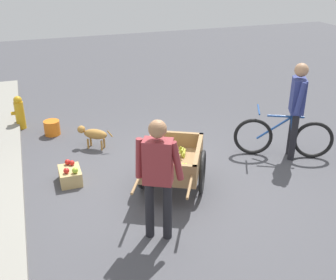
{
  "coord_description": "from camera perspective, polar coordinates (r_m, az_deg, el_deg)",
  "views": [
    {
      "loc": [
        -5.2,
        1.75,
        3.27
      ],
      "look_at": [
        -0.07,
        -0.02,
        0.75
      ],
      "focal_mm": 44.31,
      "sensor_mm": 36.0,
      "label": 1
    }
  ],
  "objects": [
    {
      "name": "ground_plane",
      "position": [
        6.39,
        -0.38,
        -5.87
      ],
      "size": [
        24.0,
        24.0,
        0.0
      ],
      "primitive_type": "plane",
      "color": "#47474C"
    },
    {
      "name": "fruit_cart",
      "position": [
        6.03,
        0.57,
        -3.09
      ],
      "size": [
        1.81,
        1.44,
        0.71
      ],
      "color": "#937047",
      "rests_on": "ground"
    },
    {
      "name": "vendor_person",
      "position": [
        4.8,
        -1.38,
        -4.26
      ],
      "size": [
        0.34,
        0.52,
        1.56
      ],
      "color": "black",
      "rests_on": "ground"
    },
    {
      "name": "bicycle",
      "position": [
        7.29,
        15.53,
        0.38
      ],
      "size": [
        0.82,
        1.51,
        0.85
      ],
      "color": "black",
      "rests_on": "ground"
    },
    {
      "name": "cyclist_person",
      "position": [
        7.09,
        17.32,
        4.93
      ],
      "size": [
        0.47,
        0.34,
        1.63
      ],
      "color": "black",
      "rests_on": "ground"
    },
    {
      "name": "dog",
      "position": [
        7.47,
        -10.23,
        0.84
      ],
      "size": [
        0.43,
        0.57,
        0.4
      ],
      "color": "#AD7A38",
      "rests_on": "ground"
    },
    {
      "name": "fire_hydrant",
      "position": [
        8.65,
        -19.76,
        3.59
      ],
      "size": [
        0.25,
        0.25,
        0.67
      ],
      "color": "gold",
      "rests_on": "ground"
    },
    {
      "name": "plastic_bucket",
      "position": [
        8.24,
        -15.66,
        1.64
      ],
      "size": [
        0.3,
        0.3,
        0.28
      ],
      "primitive_type": "cylinder",
      "color": "orange",
      "rests_on": "ground"
    },
    {
      "name": "apple_crate",
      "position": [
        6.51,
        -13.3,
        -4.71
      ],
      "size": [
        0.44,
        0.32,
        0.31
      ],
      "color": "tan",
      "rests_on": "ground"
    }
  ]
}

